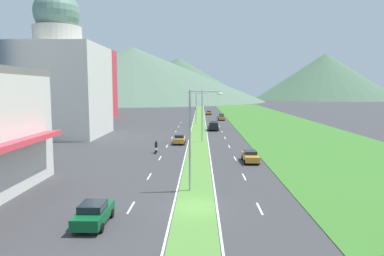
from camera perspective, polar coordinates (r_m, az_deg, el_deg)
name	(u,v)px	position (r m, az deg, el deg)	size (l,w,h in m)	color
ground_plane	(195,207)	(28.53, 0.50, -12.81)	(600.00, 600.00, 0.00)	#38383A
grass_median	(199,126)	(87.44, 1.16, 0.29)	(3.20, 240.00, 0.06)	#518438
grass_verge_right	(282,126)	(89.73, 14.43, 0.25)	(24.00, 240.00, 0.06)	#387028
lane_dash_left_2	(131,207)	(28.89, -9.93, -12.66)	(0.16, 2.80, 0.01)	silver
lane_dash_left_3	(149,176)	(38.24, -6.99, -7.84)	(0.16, 2.80, 0.01)	silver
lane_dash_left_4	(160,158)	(47.82, -5.25, -4.92)	(0.16, 2.80, 0.01)	silver
lane_dash_left_5	(167,146)	(57.51, -4.10, -2.98)	(0.16, 2.80, 0.01)	silver
lane_dash_left_6	(172,138)	(67.26, -3.29, -1.60)	(0.16, 2.80, 0.01)	silver
lane_dash_left_7	(176,131)	(77.05, -2.68, -0.56)	(0.16, 2.80, 0.01)	silver
lane_dash_left_8	(179,127)	(86.86, -2.21, 0.23)	(0.16, 2.80, 0.01)	silver
lane_dash_left_9	(181,123)	(96.70, -1.84, 0.87)	(0.16, 2.80, 0.01)	silver
lane_dash_right_2	(260,209)	(28.73, 10.98, -12.78)	(0.16, 2.80, 0.01)	silver
lane_dash_right_3	(244,177)	(38.12, 8.51, -7.91)	(0.16, 2.80, 0.01)	silver
lane_dash_right_4	(235,158)	(47.72, 7.05, -4.96)	(0.16, 2.80, 0.01)	silver
lane_dash_right_5	(229,146)	(57.43, 6.10, -3.01)	(0.16, 2.80, 0.01)	silver
lane_dash_right_6	(225,138)	(67.19, 5.42, -1.62)	(0.16, 2.80, 0.01)	silver
lane_dash_right_7	(222,132)	(76.99, 4.91, -0.59)	(0.16, 2.80, 0.01)	silver
lane_dash_right_8	(220,127)	(86.81, 4.52, 0.21)	(0.16, 2.80, 0.01)	silver
lane_dash_right_9	(218,123)	(96.65, 4.21, 0.85)	(0.16, 2.80, 0.01)	silver
edge_line_median_left	(192,126)	(87.47, 0.01, 0.28)	(0.16, 240.00, 0.01)	silver
edge_line_median_right	(206,126)	(87.45, 2.30, 0.27)	(0.16, 240.00, 0.01)	silver
domed_building	(60,80)	(74.39, -20.81, 7.37)	(16.73, 16.73, 28.35)	silver
midrise_colored	(92,84)	(117.80, -15.95, 6.92)	(13.07, 13.07, 21.73)	#D83847
hill_far_left	(133,74)	(275.55, -9.60, 8.68)	(201.40, 201.40, 41.04)	#516B56
hill_far_center	(179,79)	(309.39, -2.19, 8.07)	(125.77, 125.77, 36.26)	#47664C
hill_far_right	(325,76)	(328.81, 20.85, 7.87)	(120.10, 120.10, 39.80)	#47664C
street_lamp_near	(194,133)	(31.67, 0.25, -0.90)	(3.06, 0.48, 9.30)	#99999E
street_lamp_mid	(200,112)	(61.65, 1.37, 2.61)	(2.88, 0.38, 9.18)	#99999E
street_lamp_far	(198,106)	(91.84, 0.94, 3.62)	(3.36, 0.47, 8.29)	#99999E
car_0	(94,213)	(25.81, -15.77, -13.26)	(2.02, 4.37, 1.61)	#0C5128
car_1	(180,139)	(59.83, -2.05, -1.82)	(1.92, 4.44, 1.60)	#C6842D
car_2	(250,156)	(45.66, 9.50, -4.56)	(1.92, 4.58, 1.46)	#C6842D
car_3	(209,113)	(126.66, 2.77, 2.53)	(1.90, 4.62, 1.46)	#C6842D
car_4	(222,118)	(104.43, 4.84, 1.70)	(1.85, 4.20, 1.54)	#C6842D
car_5	(221,116)	(113.59, 4.77, 2.04)	(2.00, 4.40, 1.35)	silver
car_6	(214,124)	(86.09, 3.56, 0.68)	(2.03, 4.31, 1.52)	#0C5128
pickup_truck_0	(214,126)	(79.08, 3.54, 0.32)	(2.18, 5.40, 2.00)	black
motorcycle_rider	(156,148)	(51.53, -5.86, -3.26)	(0.36, 2.00, 1.80)	black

